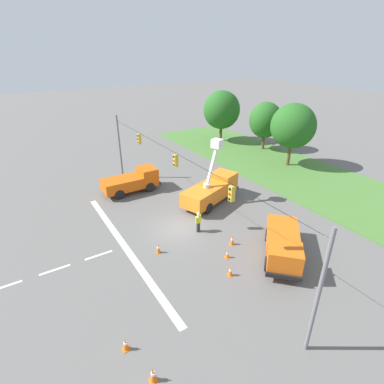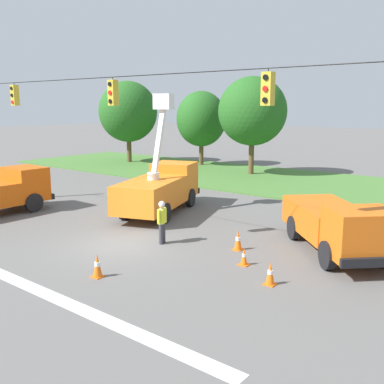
{
  "view_description": "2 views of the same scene",
  "coord_description": "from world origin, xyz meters",
  "views": [
    {
      "loc": [
        18.56,
        -10.24,
        13.68
      ],
      "look_at": [
        -2.48,
        2.93,
        1.65
      ],
      "focal_mm": 28.0,
      "sensor_mm": 36.0,
      "label": 1
    },
    {
      "loc": [
        13.14,
        -11.8,
        5.55
      ],
      "look_at": [
        1.18,
        3.22,
        1.83
      ],
      "focal_mm": 42.0,
      "sensor_mm": 36.0,
      "label": 2
    }
  ],
  "objects": [
    {
      "name": "tree_west",
      "position": [
        -12.17,
        21.38,
        4.31
      ],
      "size": [
        4.49,
        4.73,
        6.85
      ],
      "color": "brown",
      "rests_on": "ground"
    },
    {
      "name": "lane_markings",
      "position": [
        0.0,
        -6.14,
        0.0
      ],
      "size": [
        17.6,
        15.25,
        0.01
      ],
      "color": "silver",
      "rests_on": "ground"
    },
    {
      "name": "traffic_cone_lane_edge_b",
      "position": [
        8.26,
        -7.69,
        0.37
      ],
      "size": [
        0.36,
        0.36,
        0.75
      ],
      "color": "orange",
      "rests_on": "ground"
    },
    {
      "name": "tree_far_west",
      "position": [
        -18.99,
        18.69,
        4.94
      ],
      "size": [
        5.44,
        5.75,
        7.85
      ],
      "color": "brown",
      "rests_on": "ground"
    },
    {
      "name": "utility_truck_support_far",
      "position": [
        -8.89,
        -0.37,
        1.15
      ],
      "size": [
        2.47,
        5.83,
        2.28
      ],
      "color": "#D6560F",
      "rests_on": "ground"
    },
    {
      "name": "ground_plane",
      "position": [
        0.0,
        0.0,
        0.0
      ],
      "size": [
        200.0,
        200.0,
        0.0
      ],
      "primitive_type": "plane",
      "color": "#605E5B"
    },
    {
      "name": "traffic_cone_mid_left",
      "position": [
        5.19,
        1.15,
        0.3
      ],
      "size": [
        0.36,
        0.36,
        0.62
      ],
      "color": "orange",
      "rests_on": "ground"
    },
    {
      "name": "tree_centre",
      "position": [
        -5.51,
        19.28,
        5.08
      ],
      "size": [
        5.46,
        5.31,
        7.8
      ],
      "color": "brown",
      "rests_on": "ground"
    },
    {
      "name": "traffic_cone_foreground_left",
      "position": [
        6.77,
        0.14,
        0.36
      ],
      "size": [
        0.36,
        0.36,
        0.73
      ],
      "color": "orange",
      "rests_on": "ground"
    },
    {
      "name": "grass_verge",
      "position": [
        0.0,
        18.0,
        0.05
      ],
      "size": [
        56.0,
        12.0,
        0.1
      ],
      "primitive_type": "cube",
      "color": "#477533",
      "rests_on": "ground"
    },
    {
      "name": "road_worker",
      "position": [
        1.22,
        1.22,
        1.0
      ],
      "size": [
        0.35,
        0.63,
        1.77
      ],
      "color": "#383842",
      "rests_on": "ground"
    },
    {
      "name": "traffic_cone_mid_right",
      "position": [
        10.41,
        -7.21,
        0.41
      ],
      "size": [
        0.36,
        0.36,
        0.82
      ],
      "color": "orange",
      "rests_on": "ground"
    },
    {
      "name": "utility_truck_support_near",
      "position": [
        7.23,
        4.47,
        1.12
      ],
      "size": [
        5.98,
        6.04,
        2.13
      ],
      "color": "orange",
      "rests_on": "ground"
    },
    {
      "name": "traffic_cone_lane_edge_a",
      "position": [
        2.03,
        -2.81,
        0.39
      ],
      "size": [
        0.36,
        0.36,
        0.79
      ],
      "color": "orange",
      "rests_on": "ground"
    },
    {
      "name": "signal_gantry",
      "position": [
        -0.06,
        -0.0,
        4.43
      ],
      "size": [
        26.2,
        0.33,
        7.2
      ],
      "color": "slate",
      "rests_on": "ground"
    },
    {
      "name": "utility_truck_bucket_lift",
      "position": [
        -2.54,
        5.23,
        1.37
      ],
      "size": [
        4.47,
        7.11,
        6.14
      ],
      "color": "orange",
      "rests_on": "ground"
    },
    {
      "name": "traffic_cone_near_bucket",
      "position": [
        4.1,
        2.44,
        0.39
      ],
      "size": [
        0.36,
        0.36,
        0.79
      ],
      "color": "orange",
      "rests_on": "ground"
    },
    {
      "name": "traffic_cone_foreground_right",
      "position": [
        -6.39,
        7.57,
        0.28
      ],
      "size": [
        0.36,
        0.36,
        0.59
      ],
      "color": "orange",
      "rests_on": "ground"
    }
  ]
}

